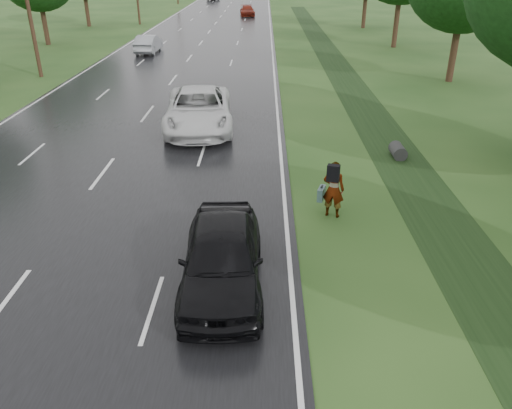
{
  "coord_description": "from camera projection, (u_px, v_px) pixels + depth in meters",
  "views": [
    {
      "loc": [
        6.04,
        -9.19,
        7.28
      ],
      "look_at": [
        5.85,
        2.89,
        1.3
      ],
      "focal_mm": 35.0,
      "sensor_mm": 36.0,
      "label": 1
    }
  ],
  "objects": [
    {
      "name": "edge_stripe_east",
      "position": [
        271.0,
        36.0,
        51.76
      ],
      "size": [
        0.12,
        180.0,
        0.01
      ],
      "primitive_type": "cube",
      "color": "silver",
      "rests_on": "road"
    },
    {
      "name": "ground",
      "position": [
        2.0,
        308.0,
        11.55
      ],
      "size": [
        220.0,
        220.0,
        0.0
      ],
      "primitive_type": "plane",
      "color": "#224317",
      "rests_on": "ground"
    },
    {
      "name": "dark_sedan",
      "position": [
        222.0,
        257.0,
        11.94
      ],
      "size": [
        2.09,
        4.86,
        1.63
      ],
      "primitive_type": "imported",
      "rotation": [
        0.0,
        0.0,
        0.03
      ],
      "color": "black",
      "rests_on": "road"
    },
    {
      "name": "white_pickup",
      "position": [
        199.0,
        110.0,
        23.22
      ],
      "size": [
        3.58,
        6.77,
        1.81
      ],
      "primitive_type": "imported",
      "rotation": [
        0.0,
        0.0,
        0.09
      ],
      "color": "silver",
      "rests_on": "road"
    },
    {
      "name": "center_line",
      "position": [
        206.0,
        36.0,
        51.85
      ],
      "size": [
        0.12,
        180.0,
        0.01
      ],
      "primitive_type": "cube",
      "color": "silver",
      "rests_on": "road"
    },
    {
      "name": "edge_stripe_west",
      "position": [
        142.0,
        35.0,
        51.95
      ],
      "size": [
        0.12,
        180.0,
        0.01
      ],
      "primitive_type": "cube",
      "color": "silver",
      "rests_on": "road"
    },
    {
      "name": "far_car_red",
      "position": [
        247.0,
        11.0,
        69.14
      ],
      "size": [
        2.32,
        4.81,
        1.35
      ],
      "primitive_type": "imported",
      "rotation": [
        0.0,
        0.0,
        0.09
      ],
      "color": "maroon",
      "rests_on": "road"
    },
    {
      "name": "road",
      "position": [
        206.0,
        36.0,
        51.86
      ],
      "size": [
        14.0,
        180.0,
        0.04
      ],
      "primitive_type": "cube",
      "color": "black",
      "rests_on": "ground"
    },
    {
      "name": "silver_sedan",
      "position": [
        148.0,
        44.0,
        42.17
      ],
      "size": [
        1.63,
        4.49,
        1.47
      ],
      "primitive_type": "imported",
      "rotation": [
        0.0,
        0.0,
        3.13
      ],
      "color": "#989BA0",
      "rests_on": "road"
    },
    {
      "name": "pedestrian",
      "position": [
        333.0,
        188.0,
        15.29
      ],
      "size": [
        0.88,
        0.9,
        1.82
      ],
      "rotation": [
        0.0,
        0.0,
        2.82
      ],
      "color": "#A5998C",
      "rests_on": "ground"
    },
    {
      "name": "drainage_ditch",
      "position": [
        360.0,
        101.0,
        28.13
      ],
      "size": [
        2.2,
        120.0,
        0.56
      ],
      "color": "black",
      "rests_on": "ground"
    }
  ]
}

